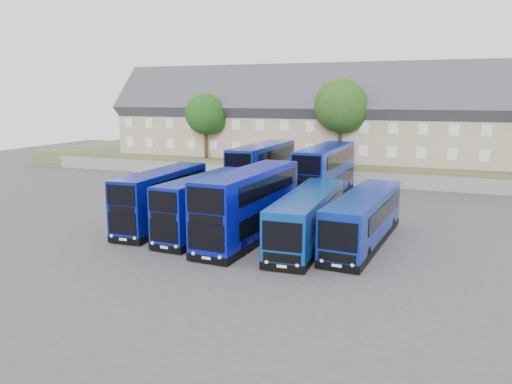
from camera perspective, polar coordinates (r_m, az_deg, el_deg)
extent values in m
plane|color=#424247|center=(32.65, -3.32, -5.75)|extent=(120.00, 120.00, 0.00)
cube|color=slate|center=(54.73, 7.06, 1.78)|extent=(70.00, 0.40, 1.50)
cube|color=#494E2C|center=(64.35, 9.24, 3.31)|extent=(80.00, 20.00, 2.00)
cube|color=tan|center=(69.31, -11.34, 7.10)|extent=(6.00, 8.00, 6.00)
cube|color=#36363B|center=(69.19, -11.44, 9.58)|extent=(6.00, 10.40, 10.40)
cube|color=brown|center=(68.43, -10.47, 12.82)|extent=(0.60, 0.90, 1.40)
cube|color=tan|center=(66.31, -6.92, 7.07)|extent=(6.00, 8.00, 6.00)
cube|color=#36363B|center=(66.18, -6.98, 9.66)|extent=(6.00, 10.40, 10.40)
cube|color=brown|center=(65.52, -5.87, 13.03)|extent=(0.60, 0.90, 1.40)
cube|color=tan|center=(63.73, -2.11, 6.99)|extent=(6.00, 8.00, 6.00)
cube|color=#36363B|center=(63.59, -2.13, 9.68)|extent=(6.00, 10.40, 10.40)
cube|color=brown|center=(63.06, -0.86, 13.17)|extent=(0.60, 0.90, 1.40)
cube|color=tan|center=(61.63, 3.07, 6.84)|extent=(6.00, 8.00, 6.00)
cube|color=#36363B|center=(61.49, 3.10, 9.63)|extent=(6.00, 10.40, 10.40)
cube|color=brown|center=(61.08, 4.51, 13.21)|extent=(0.60, 0.90, 1.40)
cube|color=tan|center=(60.05, 8.56, 6.63)|extent=(6.00, 8.00, 6.00)
cube|color=#36363B|center=(59.91, 8.64, 9.49)|extent=(6.00, 10.40, 10.40)
cube|color=brown|center=(59.64, 10.19, 13.13)|extent=(0.60, 0.90, 1.40)
cube|color=tan|center=(59.05, 14.28, 6.35)|extent=(6.00, 8.00, 6.00)
cube|color=#36363B|center=(58.91, 14.42, 9.26)|extent=(6.00, 10.40, 10.40)
cube|color=brown|center=(58.78, 16.09, 12.92)|extent=(0.60, 0.90, 1.40)
cube|color=tan|center=(58.65, 20.14, 5.99)|extent=(6.00, 8.00, 6.00)
cube|color=#36363B|center=(58.50, 20.33, 8.92)|extent=(6.00, 10.40, 10.40)
cube|color=brown|center=(58.53, 22.08, 12.57)|extent=(0.60, 0.90, 1.40)
cube|color=tan|center=(58.86, 26.00, 5.57)|extent=(6.00, 8.00, 6.00)
cube|color=#36363B|center=(58.71, 26.25, 8.48)|extent=(6.00, 10.40, 10.40)
cube|color=#071181|center=(36.66, -10.67, -0.54)|extent=(2.61, 10.16, 3.69)
cube|color=black|center=(37.08, -10.57, -3.41)|extent=(2.65, 10.20, 0.45)
cube|color=black|center=(32.64, -15.05, -3.53)|extent=(1.99, 0.12, 1.38)
cube|color=black|center=(32.25, -15.21, -0.37)|extent=(1.99, 0.12, 1.28)
cylinder|color=black|center=(35.20, -14.29, -4.00)|extent=(0.33, 1.01, 1.00)
cube|color=#071591|center=(34.30, -5.81, -1.26)|extent=(2.86, 10.02, 3.61)
cube|color=black|center=(34.74, -5.75, -4.25)|extent=(2.90, 10.06, 0.45)
cube|color=black|center=(30.42, -10.53, -4.44)|extent=(1.95, 0.18, 1.35)
cube|color=black|center=(30.00, -10.64, -1.12)|extent=(1.95, 0.18, 1.26)
cylinder|color=black|center=(32.95, -9.64, -4.83)|extent=(0.36, 1.02, 1.00)
cube|color=#080DA1|center=(32.78, -0.78, -1.22)|extent=(3.23, 11.57, 4.23)
cube|color=black|center=(33.30, -0.77, -4.86)|extent=(3.28, 11.61, 0.45)
cube|color=black|center=(28.03, -5.76, -5.17)|extent=(2.30, 0.19, 1.56)
cube|color=black|center=(27.53, -5.84, -1.01)|extent=(2.30, 0.19, 1.46)
cylinder|color=black|center=(30.75, -5.51, -5.87)|extent=(0.36, 1.02, 1.00)
cube|color=navy|center=(48.21, 0.74, 2.79)|extent=(2.81, 11.87, 4.39)
cube|color=black|center=(48.58, 0.73, 0.17)|extent=(2.85, 11.91, 0.45)
cube|color=black|center=(42.91, -2.09, 0.59)|extent=(2.39, 0.08, 1.62)
cube|color=black|center=(42.58, -2.11, 3.44)|extent=(2.39, 0.08, 1.51)
cylinder|color=black|center=(45.61, -2.34, -0.29)|extent=(0.31, 1.00, 1.00)
cube|color=#081D9C|center=(46.54, 7.94, 2.43)|extent=(3.15, 12.07, 4.44)
cube|color=black|center=(46.92, 7.86, -0.32)|extent=(3.19, 12.11, 0.45)
cube|color=black|center=(40.98, 5.68, 0.08)|extent=(2.42, 0.15, 1.63)
cube|color=black|center=(40.63, 5.74, 3.10)|extent=(2.42, 0.15, 1.52)
cylinder|color=black|center=(43.66, 5.02, -0.83)|extent=(0.34, 1.01, 1.00)
cube|color=navy|center=(32.16, 5.93, -2.69)|extent=(2.93, 12.04, 2.94)
cube|color=black|center=(32.55, 5.88, -5.29)|extent=(2.97, 12.09, 0.45)
cube|color=black|center=(26.47, 2.99, -5.13)|extent=(2.19, 0.14, 1.59)
cylinder|color=black|center=(29.26, 2.09, -6.70)|extent=(0.34, 1.01, 1.00)
cube|color=#082094|center=(32.55, 12.22, -2.75)|extent=(3.35, 12.00, 2.91)
cube|color=black|center=(32.93, 12.12, -5.29)|extent=(3.39, 12.05, 0.45)
cube|color=black|center=(26.91, 9.31, -5.03)|extent=(2.17, 0.22, 1.58)
cylinder|color=black|center=(29.68, 8.41, -6.56)|extent=(0.37, 1.02, 1.00)
cylinder|color=#382314|center=(60.14, -5.74, 5.63)|extent=(0.44, 0.44, 3.75)
sphere|color=#18370F|center=(59.92, -5.80, 8.84)|extent=(4.80, 4.80, 4.80)
sphere|color=#18370F|center=(60.05, -5.10, 8.14)|extent=(3.30, 3.30, 3.30)
cylinder|color=#382314|center=(55.31, 9.54, 5.47)|extent=(0.44, 0.44, 4.50)
sphere|color=black|center=(55.09, 9.68, 9.66)|extent=(5.76, 5.76, 5.76)
sphere|color=black|center=(55.39, 10.35, 8.72)|extent=(3.96, 3.96, 3.96)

